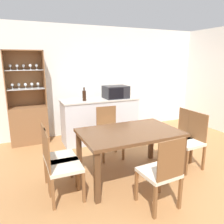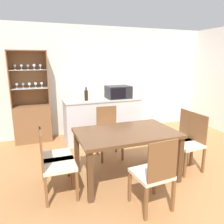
% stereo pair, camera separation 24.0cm
% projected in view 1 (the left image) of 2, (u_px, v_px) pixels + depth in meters
% --- Properties ---
extents(ground_plane, '(18.00, 18.00, 0.00)m').
position_uv_depth(ground_plane, '(171.00, 176.00, 3.43)').
color(ground_plane, '#B27A47').
extents(wall_back, '(6.80, 0.06, 2.55)m').
position_uv_depth(wall_back, '(107.00, 80.00, 5.47)').
color(wall_back, white).
rests_on(wall_back, ground_plane).
extents(kitchen_counter, '(1.68, 0.56, 0.94)m').
position_uv_depth(kitchen_counter, '(100.00, 120.00, 4.86)').
color(kitchen_counter, silver).
rests_on(kitchen_counter, ground_plane).
extents(display_cabinet, '(0.77, 0.39, 1.97)m').
position_uv_depth(display_cabinet, '(28.00, 117.00, 4.69)').
color(display_cabinet, brown).
rests_on(display_cabinet, ground_plane).
extents(dining_table, '(1.47, 0.94, 0.74)m').
position_uv_depth(dining_table, '(130.00, 137.00, 3.28)').
color(dining_table, brown).
rests_on(dining_table, ground_plane).
extents(dining_chair_side_left_far, '(0.43, 0.43, 0.93)m').
position_uv_depth(dining_chair_side_left_far, '(57.00, 157.00, 3.03)').
color(dining_chair_side_left_far, beige).
rests_on(dining_chair_side_left_far, ground_plane).
extents(dining_chair_head_far, '(0.45, 0.45, 0.93)m').
position_uv_depth(dining_chair_head_far, '(109.00, 133.00, 4.03)').
color(dining_chair_head_far, beige).
rests_on(dining_chair_head_far, ground_plane).
extents(dining_chair_side_right_near, '(0.44, 0.44, 0.93)m').
position_uv_depth(dining_chair_side_right_near, '(190.00, 141.00, 3.62)').
color(dining_chair_side_right_near, beige).
rests_on(dining_chair_side_right_near, ground_plane).
extents(dining_chair_side_right_far, '(0.43, 0.43, 0.93)m').
position_uv_depth(dining_chair_side_right_far, '(178.00, 136.00, 3.87)').
color(dining_chair_side_right_far, beige).
rests_on(dining_chair_side_right_far, ground_plane).
extents(dining_chair_head_near, '(0.45, 0.45, 0.93)m').
position_uv_depth(dining_chair_head_near, '(161.00, 172.00, 2.61)').
color(dining_chair_head_near, beige).
rests_on(dining_chair_head_near, ground_plane).
extents(dining_chair_side_left_near, '(0.43, 0.43, 0.93)m').
position_uv_depth(dining_chair_side_left_near, '(61.00, 166.00, 2.78)').
color(dining_chair_side_left_near, beige).
rests_on(dining_chair_side_left_near, ground_plane).
extents(microwave, '(0.52, 0.40, 0.27)m').
position_uv_depth(microwave, '(116.00, 92.00, 4.84)').
color(microwave, '#232328').
rests_on(microwave, kitchen_counter).
extents(wine_bottle, '(0.07, 0.07, 0.28)m').
position_uv_depth(wine_bottle, '(84.00, 95.00, 4.51)').
color(wine_bottle, black).
rests_on(wine_bottle, kitchen_counter).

